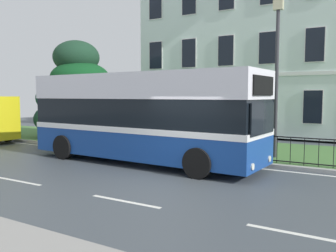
{
  "coord_description": "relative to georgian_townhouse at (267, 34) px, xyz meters",
  "views": [
    {
      "loc": [
        5.14,
        -8.46,
        2.54
      ],
      "look_at": [
        -2.62,
        4.61,
        1.23
      ],
      "focal_mm": 38.13,
      "sensor_mm": 36.0,
      "label": 1
    }
  ],
  "objects": [
    {
      "name": "ground_plane",
      "position": [
        1.65,
        -14.95,
        -6.72
      ],
      "size": [
        60.0,
        56.0,
        0.18
      ],
      "color": "#3F454B"
    },
    {
      "name": "georgian_townhouse",
      "position": [
        0.0,
        0.0,
        0.0
      ],
      "size": [
        15.19,
        8.63,
        13.09
      ],
      "color": "silver",
      "rests_on": "ground_plane"
    },
    {
      "name": "iron_verge_railing",
      "position": [
        -0.0,
        -11.68,
        -6.08
      ],
      "size": [
        14.82,
        0.04,
        0.97
      ],
      "color": "black",
      "rests_on": "ground_plane"
    },
    {
      "name": "evergreen_tree",
      "position": [
        -8.41,
        -9.3,
        -4.4
      ],
      "size": [
        4.98,
        4.98,
        5.74
      ],
      "color": "#423328",
      "rests_on": "ground_plane"
    },
    {
      "name": "single_decker_bus",
      "position": [
        -0.87,
        -13.55,
        -4.95
      ],
      "size": [
        9.39,
        2.96,
        3.33
      ],
      "rotation": [
        0.0,
        0.0,
        -0.05
      ],
      "color": "navy",
      "rests_on": "ground_plane"
    },
    {
      "name": "street_lamp_post",
      "position": [
        3.33,
        -10.54,
        -3.1
      ],
      "size": [
        0.36,
        0.24,
        6.0
      ],
      "color": "#333338",
      "rests_on": "ground_plane"
    },
    {
      "name": "litter_bin",
      "position": [
        1.48,
        -11.13,
        -6.05
      ],
      "size": [
        0.49,
        0.49,
        1.05
      ],
      "color": "#23472D",
      "rests_on": "ground_plane"
    }
  ]
}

